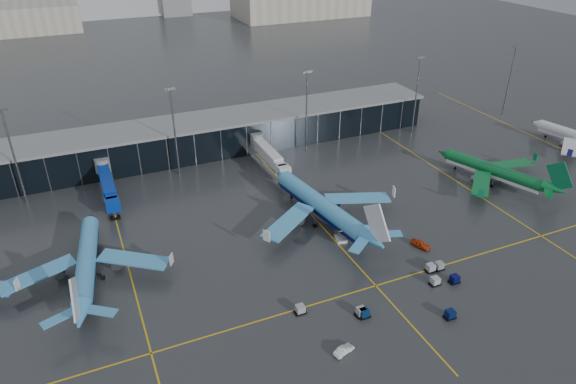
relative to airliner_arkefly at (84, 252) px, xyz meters
name	(u,v)px	position (x,y,z in m)	size (l,w,h in m)	color
ground	(300,257)	(42.70, -11.45, -6.12)	(600.00, 600.00, 0.00)	#282B2D
terminal_pier	(217,134)	(42.70, 50.55, -0.70)	(142.00, 17.00, 10.70)	black
jet_bridges	(107,184)	(7.70, 31.54, -1.56)	(94.00, 27.50, 7.20)	#595B60
flood_masts	(244,119)	(47.70, 38.55, 7.70)	(203.00, 0.50, 25.50)	#595B60
distant_hangars	(199,7)	(92.65, 258.63, 2.67)	(260.00, 71.00, 22.00)	#B2AD99
taxi_lines	(319,223)	(52.70, -0.84, -6.11)	(220.00, 120.00, 0.02)	gold
airliner_arkefly	(84,252)	(0.00, 0.00, 0.00)	(34.95, 39.81, 12.23)	#3D8EC8
airliner_klm_near	(321,196)	(53.65, 0.57, 0.62)	(38.47, 43.82, 13.47)	#4099D4
airliner_aer_lingus	(494,163)	(106.08, -0.70, -0.36)	(32.88, 37.44, 11.51)	#0B602B
baggage_carts	(406,292)	(56.55, -31.26, -5.36)	(34.73, 14.45, 1.70)	black
mobile_airstair	(341,237)	(54.03, -9.25, -5.35)	(2.84, 3.60, 3.45)	silver
service_van_red	(421,244)	(69.15, -18.85, -5.33)	(1.85, 4.61, 1.57)	#B9360E
service_van_white	(344,350)	(38.06, -39.56, -5.46)	(1.39, 3.98, 1.31)	silver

